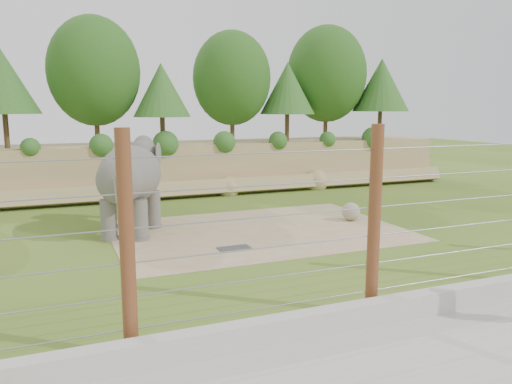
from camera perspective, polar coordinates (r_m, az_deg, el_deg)
name	(u,v)px	position (r m, az deg, el deg)	size (l,w,h in m)	color
ground	(281,256)	(14.88, 2.92, -7.28)	(90.00, 90.00, 0.00)	#3C611B
back_embankment	(189,115)	(26.42, -7.64, 8.74)	(30.00, 5.52, 8.77)	#968958
dirt_patch	(258,231)	(17.72, 0.28, -4.47)	(10.00, 7.00, 0.02)	#A18564
drain_grate	(235,248)	(15.49, -2.45, -6.46)	(1.00, 0.60, 0.03)	#262628
elephant	(131,188)	(17.59, -14.11, 0.44)	(1.70, 3.97, 3.22)	#615C57
stone_ball	(351,212)	(19.58, 10.80, -2.21)	(0.70, 0.70, 0.70)	gray
retaining_wall	(385,310)	(10.75, 14.57, -12.96)	(26.00, 0.35, 0.50)	#B2AEA6
walkway	(458,368)	(9.48, 22.08, -18.19)	(26.00, 4.00, 0.01)	#B2AEA6
barrier_fence	(374,221)	(10.60, 13.36, -3.28)	(20.26, 0.26, 4.00)	brown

